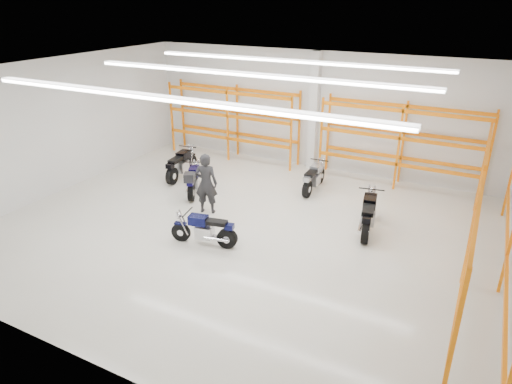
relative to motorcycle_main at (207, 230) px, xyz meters
The scene contains 12 objects.
ground 1.39m from the motorcycle_main, 75.57° to the left, with size 14.00×14.00×0.00m, color beige.
room_shell 3.14m from the motorcycle_main, 75.84° to the left, with size 14.02×12.02×4.51m.
motorcycle_main is the anchor object (origin of this frame).
motorcycle_back_a 5.23m from the motorcycle_main, 133.71° to the left, with size 0.72×2.17×1.07m.
motorcycle_back_b 3.54m from the motorcycle_main, 130.51° to the left, with size 1.12×1.94×1.06m.
motorcycle_back_c 5.06m from the motorcycle_main, 75.86° to the left, with size 0.66×2.00×0.98m.
motorcycle_back_d 4.64m from the motorcycle_main, 36.92° to the left, with size 0.75×2.23×1.10m.
standing_man 2.15m from the motorcycle_main, 122.85° to the left, with size 0.71×0.47×1.94m, color black.
structural_column 7.33m from the motorcycle_main, 87.34° to the left, with size 0.32×0.32×4.50m, color white.
pallet_racking_back_left 7.55m from the motorcycle_main, 114.43° to the left, with size 5.67×0.87×3.00m.
pallet_racking_back_right 7.84m from the motorcycle_main, 61.12° to the left, with size 5.67×0.87×3.00m.
pallet_racking_side 7.06m from the motorcycle_main, 10.65° to the left, with size 0.87×9.07×3.00m.
Camera 1 is at (5.92, -10.42, 6.34)m, focal length 32.00 mm.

